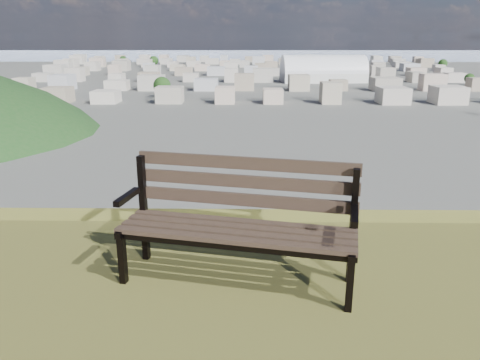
{
  "coord_description": "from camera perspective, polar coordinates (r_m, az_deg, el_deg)",
  "views": [
    {
      "loc": [
        -0.07,
        -0.91,
        27.0
      ],
      "look_at": [
        -0.15,
        4.63,
        25.3
      ],
      "focal_mm": 35.0,
      "sensor_mm": 36.0,
      "label": 1
    }
  ],
  "objects": [
    {
      "name": "park_bench",
      "position": [
        3.92,
        -0.08,
        -4.25
      ],
      "size": [
        2.03,
        1.02,
        1.02
      ],
      "rotation": [
        0.0,
        0.0,
        -0.22
      ],
      "color": "#413025",
      "rests_on": "hilltop_mesa"
    },
    {
      "name": "arena",
      "position": [
        304.38,
        10.06,
        12.64
      ],
      "size": [
        53.27,
        26.42,
        21.73
      ],
      "rotation": [
        0.0,
        0.0,
        0.09
      ],
      "color": "silver",
      "rests_on": "ground"
    },
    {
      "name": "city_blocks",
      "position": [
        396.05,
        0.93,
        13.61
      ],
      "size": [
        395.0,
        361.0,
        7.0
      ],
      "color": "beige",
      "rests_on": "ground"
    },
    {
      "name": "city_trees",
      "position": [
        321.76,
        -3.9,
        13.03
      ],
      "size": [
        406.52,
        387.2,
        9.98
      ],
      "color": "#302518",
      "rests_on": "ground"
    },
    {
      "name": "bay_water",
      "position": [
        901.32,
        0.93,
        15.3
      ],
      "size": [
        2400.0,
        700.0,
        0.12
      ],
      "primitive_type": "cube",
      "color": "#98AEC1",
      "rests_on": "ground"
    },
    {
      "name": "far_hills",
      "position": [
        1405.16,
        -1.66,
        16.95
      ],
      "size": [
        2050.0,
        340.0,
        60.0
      ],
      "color": "#9BA3C0",
      "rests_on": "ground"
    }
  ]
}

